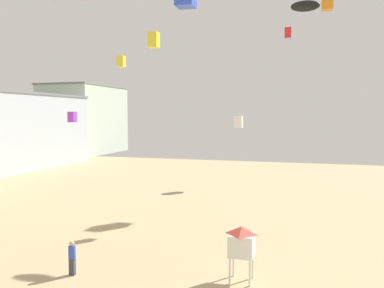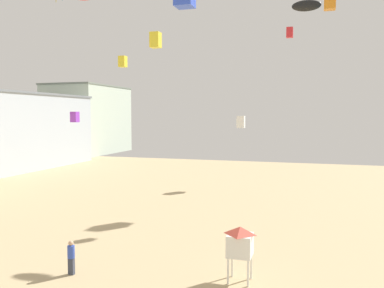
# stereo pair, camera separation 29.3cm
# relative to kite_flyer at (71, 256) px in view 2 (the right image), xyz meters

# --- Properties ---
(boardwalk_hotel_mid) EXTENTS (15.81, 21.77, 10.71)m
(boardwalk_hotel_mid) POSITION_rel_kite_flyer_xyz_m (-32.85, 32.26, 4.44)
(boardwalk_hotel_mid) COLOR #ADB7C1
(boardwalk_hotel_mid) RESTS_ON ground
(boardwalk_hotel_far) EXTENTS (10.94, 17.28, 13.46)m
(boardwalk_hotel_far) POSITION_rel_kite_flyer_xyz_m (-32.85, 54.69, 5.82)
(boardwalk_hotel_far) COLOR #B7C6B2
(boardwalk_hotel_far) RESTS_ON ground
(kite_flyer) EXTENTS (0.34, 0.34, 1.64)m
(kite_flyer) POSITION_rel_kite_flyer_xyz_m (0.00, 0.00, 0.00)
(kite_flyer) COLOR #383D4C
(kite_flyer) RESTS_ON ground
(lifeguard_stand) EXTENTS (1.10, 1.10, 2.55)m
(lifeguard_stand) POSITION_rel_kite_flyer_xyz_m (7.82, 1.59, 0.92)
(lifeguard_stand) COLOR white
(lifeguard_stand) RESTS_ON ground
(kite_yellow_box) EXTENTS (0.57, 0.57, 0.90)m
(kite_yellow_box) POSITION_rel_kite_flyer_xyz_m (-4.31, 14.01, 11.06)
(kite_yellow_box) COLOR yellow
(kite_white_box_2) EXTENTS (0.83, 0.83, 1.30)m
(kite_white_box_2) POSITION_rel_kite_flyer_xyz_m (3.21, 26.70, 5.95)
(kite_white_box_2) COLOR white
(kite_yellow_box_2) EXTENTS (0.90, 0.90, 1.41)m
(kite_yellow_box_2) POSITION_rel_kite_flyer_xyz_m (-3.48, 19.08, 13.65)
(kite_yellow_box_2) COLOR yellow
(kite_purple_box) EXTENTS (0.71, 0.71, 1.11)m
(kite_purple_box) POSITION_rel_kite_flyer_xyz_m (-13.32, 20.57, 6.48)
(kite_purple_box) COLOR purple
(kite_red_box_2) EXTENTS (0.52, 0.52, 0.82)m
(kite_red_box_2) POSITION_rel_kite_flyer_xyz_m (8.75, 18.23, 13.44)
(kite_red_box_2) COLOR red
(kite_black_parafoil) EXTENTS (2.00, 0.56, 0.78)m
(kite_black_parafoil) POSITION_rel_kite_flyer_xyz_m (10.16, 13.61, 14.31)
(kite_black_parafoil) COLOR black
(kite_orange_box_2) EXTENTS (1.07, 1.07, 1.68)m
(kite_orange_box_2) POSITION_rel_kite_flyer_xyz_m (11.98, 25.43, 17.64)
(kite_orange_box_2) COLOR orange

